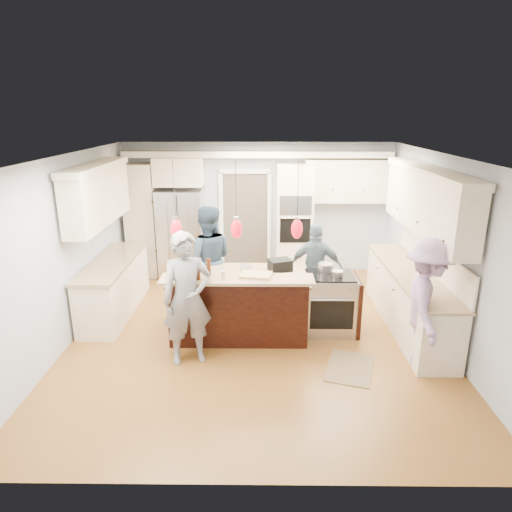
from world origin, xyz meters
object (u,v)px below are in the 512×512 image
Objects in this scene: person_bar_end at (187,299)px; person_far_left at (207,260)px; island_range at (331,303)px; kitchen_island at (240,303)px; refrigerator at (181,233)px.

person_bar_end is 0.99× the size of person_far_left.
person_bar_end is at bearing -155.53° from island_range.
kitchen_island is 1.16m from person_bar_end.
person_far_left is (-1.98, 0.70, 0.46)m from island_range.
refrigerator is 1.93m from person_far_left.
island_range is 2.15m from person_far_left.
island_range is (1.41, 0.08, -0.03)m from kitchen_island.
person_far_left reaches higher than island_range.
refrigerator is 0.86× the size of kitchen_island.
person_bar_end is (-2.06, -0.94, 0.46)m from island_range.
kitchen_island is 1.06m from person_far_left.
kitchen_island is (1.30, -2.57, -0.41)m from refrigerator.
kitchen_island is 1.41m from island_range.
person_bar_end is at bearing 81.66° from person_far_left.
refrigerator is 2.91m from kitchen_island.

